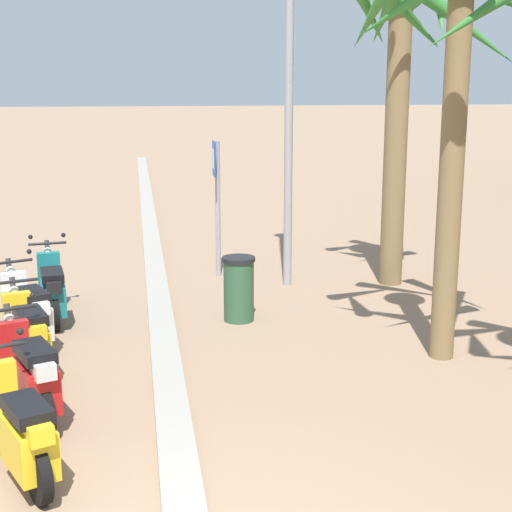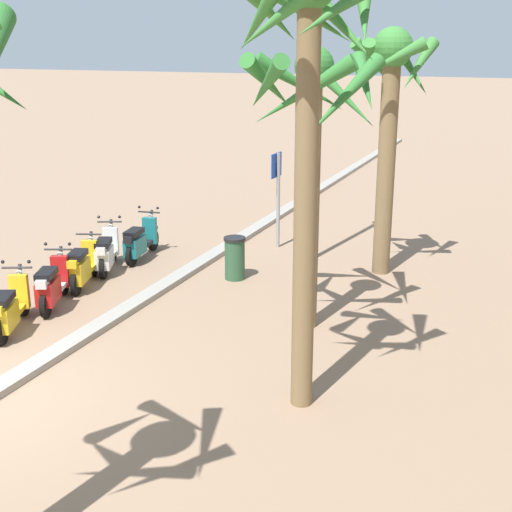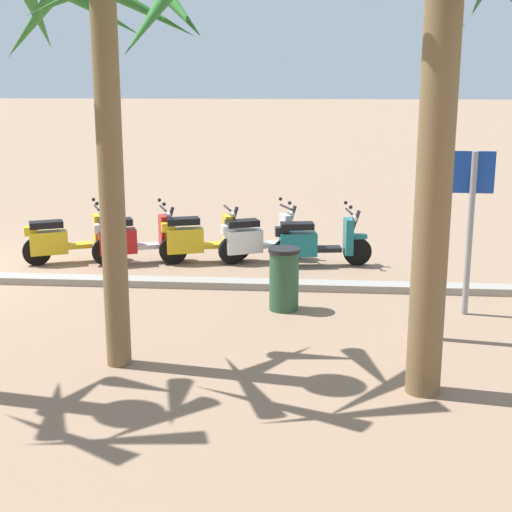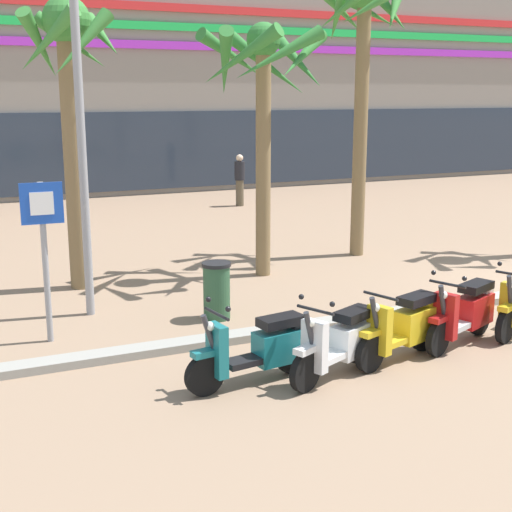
{
  "view_description": "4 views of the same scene",
  "coord_description": "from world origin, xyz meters",
  "px_view_note": "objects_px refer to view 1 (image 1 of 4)",
  "views": [
    {
      "loc": [
        4.24,
        -0.15,
        3.44
      ],
      "look_at": [
        -4.96,
        1.29,
        1.31
      ],
      "focal_mm": 54.35,
      "sensor_mm": 36.0,
      "label": 1
    },
    {
      "loc": [
        6.74,
        7.28,
        5.04
      ],
      "look_at": [
        -4.21,
        2.73,
        1.36
      ],
      "focal_mm": 48.79,
      "sensor_mm": 36.0,
      "label": 2
    },
    {
      "loc": [
        -6.99,
        12.01,
        3.45
      ],
      "look_at": [
        -6.14,
        1.92,
        0.98
      ],
      "focal_mm": 52.26,
      "sensor_mm": 36.0,
      "label": 3
    },
    {
      "loc": [
        -10.48,
        -9.22,
        3.64
      ],
      "look_at": [
        -5.92,
        0.99,
        1.07
      ],
      "focal_mm": 49.76,
      "sensor_mm": 36.0,
      "label": 4
    }
  ],
  "objects_px": {
    "scooter_white_mid_rear": "(27,313)",
    "crossing_sign": "(217,193)",
    "scooter_teal_gap_after_mid": "(52,291)",
    "scooter_yellow_tail_end": "(27,338)",
    "litter_bin": "(239,288)",
    "street_lamp": "(290,2)",
    "scooter_yellow_mid_front": "(19,430)",
    "palm_tree_far_corner": "(400,53)",
    "scooter_red_lead_nearest": "(29,375)",
    "palm_tree_mid_walkway": "(457,42)"
  },
  "relations": [
    {
      "from": "street_lamp",
      "to": "scooter_yellow_tail_end",
      "type": "bearing_deg",
      "value": -46.78
    },
    {
      "from": "palm_tree_far_corner",
      "to": "palm_tree_mid_walkway",
      "type": "relative_size",
      "value": 1.07
    },
    {
      "from": "scooter_teal_gap_after_mid",
      "to": "palm_tree_far_corner",
      "type": "distance_m",
      "value": 6.64
    },
    {
      "from": "scooter_yellow_mid_front",
      "to": "crossing_sign",
      "type": "bearing_deg",
      "value": 160.21
    },
    {
      "from": "scooter_white_mid_rear",
      "to": "street_lamp",
      "type": "xyz_separation_m",
      "value": [
        -2.51,
        3.99,
        4.19
      ]
    },
    {
      "from": "scooter_yellow_tail_end",
      "to": "scooter_yellow_mid_front",
      "type": "bearing_deg",
      "value": 5.47
    },
    {
      "from": "scooter_white_mid_rear",
      "to": "crossing_sign",
      "type": "bearing_deg",
      "value": 139.25
    },
    {
      "from": "crossing_sign",
      "to": "scooter_yellow_mid_front",
      "type": "bearing_deg",
      "value": -19.79
    },
    {
      "from": "street_lamp",
      "to": "litter_bin",
      "type": "bearing_deg",
      "value": -30.32
    },
    {
      "from": "scooter_red_lead_nearest",
      "to": "palm_tree_far_corner",
      "type": "relative_size",
      "value": 0.32
    },
    {
      "from": "scooter_teal_gap_after_mid",
      "to": "scooter_yellow_tail_end",
      "type": "xyz_separation_m",
      "value": [
        2.18,
        -0.07,
        0.01
      ]
    },
    {
      "from": "scooter_white_mid_rear",
      "to": "litter_bin",
      "type": "xyz_separation_m",
      "value": [
        -0.65,
        2.9,
        0.04
      ]
    },
    {
      "from": "scooter_white_mid_rear",
      "to": "scooter_teal_gap_after_mid",
      "type": "bearing_deg",
      "value": 168.66
    },
    {
      "from": "scooter_red_lead_nearest",
      "to": "scooter_yellow_mid_front",
      "type": "height_order",
      "value": "same"
    },
    {
      "from": "crossing_sign",
      "to": "palm_tree_far_corner",
      "type": "bearing_deg",
      "value": 70.95
    },
    {
      "from": "scooter_yellow_mid_front",
      "to": "street_lamp",
      "type": "relative_size",
      "value": 0.22
    },
    {
      "from": "scooter_teal_gap_after_mid",
      "to": "scooter_yellow_mid_front",
      "type": "bearing_deg",
      "value": 2.02
    },
    {
      "from": "scooter_yellow_mid_front",
      "to": "palm_tree_mid_walkway",
      "type": "bearing_deg",
      "value": 115.73
    },
    {
      "from": "scooter_yellow_mid_front",
      "to": "scooter_teal_gap_after_mid",
      "type": "bearing_deg",
      "value": -177.98
    },
    {
      "from": "palm_tree_mid_walkway",
      "to": "litter_bin",
      "type": "height_order",
      "value": "palm_tree_mid_walkway"
    },
    {
      "from": "scooter_red_lead_nearest",
      "to": "palm_tree_far_corner",
      "type": "distance_m",
      "value": 7.93
    },
    {
      "from": "scooter_teal_gap_after_mid",
      "to": "scooter_white_mid_rear",
      "type": "bearing_deg",
      "value": -11.34
    },
    {
      "from": "scooter_yellow_tail_end",
      "to": "crossing_sign",
      "type": "xyz_separation_m",
      "value": [
        -4.43,
        2.73,
        1.04
      ]
    },
    {
      "from": "scooter_teal_gap_after_mid",
      "to": "scooter_yellow_tail_end",
      "type": "distance_m",
      "value": 2.18
    },
    {
      "from": "street_lamp",
      "to": "palm_tree_far_corner",
      "type": "bearing_deg",
      "value": 84.16
    },
    {
      "from": "scooter_teal_gap_after_mid",
      "to": "litter_bin",
      "type": "relative_size",
      "value": 1.94
    },
    {
      "from": "scooter_white_mid_rear",
      "to": "palm_tree_mid_walkway",
      "type": "relative_size",
      "value": 0.33
    },
    {
      "from": "scooter_white_mid_rear",
      "to": "scooter_yellow_tail_end",
      "type": "height_order",
      "value": "scooter_white_mid_rear"
    },
    {
      "from": "palm_tree_far_corner",
      "to": "scooter_yellow_tail_end",
      "type": "bearing_deg",
      "value": -58.65
    },
    {
      "from": "palm_tree_far_corner",
      "to": "litter_bin",
      "type": "height_order",
      "value": "palm_tree_far_corner"
    },
    {
      "from": "litter_bin",
      "to": "street_lamp",
      "type": "xyz_separation_m",
      "value": [
        -1.86,
        1.09,
        4.16
      ]
    },
    {
      "from": "scooter_teal_gap_after_mid",
      "to": "crossing_sign",
      "type": "bearing_deg",
      "value": 130.37
    },
    {
      "from": "scooter_teal_gap_after_mid",
      "to": "scooter_yellow_mid_front",
      "type": "xyz_separation_m",
      "value": [
        4.66,
        0.16,
        -0.0
      ]
    },
    {
      "from": "scooter_red_lead_nearest",
      "to": "crossing_sign",
      "type": "height_order",
      "value": "crossing_sign"
    },
    {
      "from": "scooter_teal_gap_after_mid",
      "to": "scooter_yellow_mid_front",
      "type": "height_order",
      "value": "same"
    },
    {
      "from": "scooter_yellow_tail_end",
      "to": "palm_tree_far_corner",
      "type": "distance_m",
      "value": 7.42
    },
    {
      "from": "scooter_yellow_tail_end",
      "to": "scooter_red_lead_nearest",
      "type": "xyz_separation_m",
      "value": [
        1.21,
        0.17,
        0.0
      ]
    },
    {
      "from": "scooter_white_mid_rear",
      "to": "scooter_yellow_mid_front",
      "type": "relative_size",
      "value": 0.97
    },
    {
      "from": "scooter_teal_gap_after_mid",
      "to": "palm_tree_far_corner",
      "type": "bearing_deg",
      "value": 102.72
    },
    {
      "from": "scooter_teal_gap_after_mid",
      "to": "litter_bin",
      "type": "height_order",
      "value": "scooter_teal_gap_after_mid"
    },
    {
      "from": "scooter_teal_gap_after_mid",
      "to": "scooter_red_lead_nearest",
      "type": "xyz_separation_m",
      "value": [
        3.39,
        0.1,
        0.02
      ]
    },
    {
      "from": "palm_tree_far_corner",
      "to": "crossing_sign",
      "type": "bearing_deg",
      "value": -109.05
    },
    {
      "from": "scooter_red_lead_nearest",
      "to": "crossing_sign",
      "type": "bearing_deg",
      "value": 155.63
    },
    {
      "from": "scooter_yellow_tail_end",
      "to": "palm_tree_mid_walkway",
      "type": "distance_m",
      "value": 6.11
    },
    {
      "from": "scooter_yellow_mid_front",
      "to": "litter_bin",
      "type": "distance_m",
      "value": 4.93
    },
    {
      "from": "scooter_red_lead_nearest",
      "to": "litter_bin",
      "type": "distance_m",
      "value": 3.93
    },
    {
      "from": "litter_bin",
      "to": "street_lamp",
      "type": "bearing_deg",
      "value": 149.68
    },
    {
      "from": "scooter_red_lead_nearest",
      "to": "litter_bin",
      "type": "xyz_separation_m",
      "value": [
        -2.96,
        2.58,
        0.02
      ]
    },
    {
      "from": "scooter_white_mid_rear",
      "to": "scooter_yellow_tail_end",
      "type": "distance_m",
      "value": 1.11
    },
    {
      "from": "palm_tree_mid_walkway",
      "to": "scooter_yellow_mid_front",
      "type": "bearing_deg",
      "value": -64.27
    }
  ]
}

